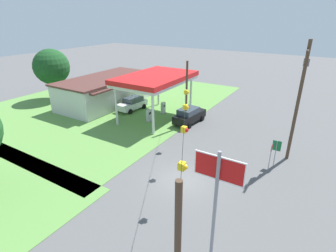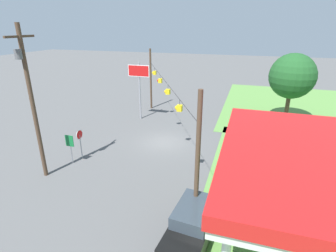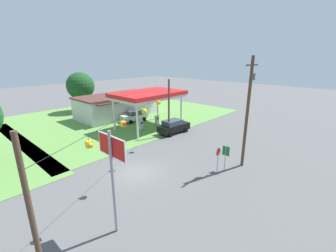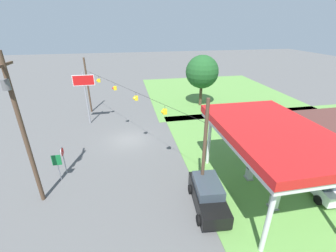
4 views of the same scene
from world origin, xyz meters
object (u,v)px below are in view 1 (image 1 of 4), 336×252
car_at_pumps_front (189,115)px  stop_sign_overhead (217,184)px  fuel_pump_near (149,116)px  tree_behind_station (51,67)px  gas_station_canopy (156,79)px  fuel_pump_far (163,108)px  gas_station_store (107,90)px  route_sign (276,148)px  car_at_pumps_rear (132,103)px  utility_pole_main (299,97)px  stop_sign_roadside (271,151)px

car_at_pumps_front → stop_sign_overhead: size_ratio=0.75×
fuel_pump_near → tree_behind_station: size_ratio=0.20×
gas_station_canopy → fuel_pump_far: size_ratio=6.57×
gas_station_store → tree_behind_station: (-2.66, 8.15, 3.02)m
stop_sign_overhead → route_sign: 11.85m
car_at_pumps_rear → utility_pole_main: bearing=87.2°
gas_station_store → utility_pole_main: (-3.35, -25.32, 3.84)m
route_sign → tree_behind_station: (2.77, 32.69, 3.26)m
utility_pole_main → route_sign: bearing=159.7°
fuel_pump_near → stop_sign_roadside: bearing=-103.8°
car_at_pumps_front → fuel_pump_near: bearing=121.9°
tree_behind_station → stop_sign_roadside: bearing=-96.6°
route_sign → car_at_pumps_rear: bearing=75.5°
route_sign → utility_pole_main: size_ratio=0.23×
fuel_pump_near → stop_sign_overhead: (-14.11, -14.20, 3.98)m
stop_sign_roadside → stop_sign_overhead: 10.88m
utility_pole_main → tree_behind_station: utility_pole_main is taller
gas_station_canopy → utility_pole_main: (-2.24, -15.92, 0.85)m
fuel_pump_far → car_at_pumps_front: 4.54m
gas_station_canopy → tree_behind_station: 17.62m
gas_station_store → stop_sign_overhead: 29.13m
route_sign → tree_behind_station: tree_behind_station is taller
stop_sign_roadside → stop_sign_overhead: size_ratio=0.39×
gas_station_store → utility_pole_main: 25.83m
car_at_pumps_front → utility_pole_main: size_ratio=0.47×
car_at_pumps_rear → stop_sign_roadside: (-6.02, -19.31, 0.90)m
fuel_pump_far → tree_behind_station: (-3.20, 17.55, 4.24)m
stop_sign_overhead → car_at_pumps_rear: bearing=48.5°
stop_sign_roadside → utility_pole_main: 5.11m
gas_station_store → car_at_pumps_front: bearing=-92.2°
tree_behind_station → gas_station_canopy: bearing=-84.9°
stop_sign_overhead → gas_station_canopy: bearing=42.0°
car_at_pumps_rear → stop_sign_overhead: 25.14m
gas_station_canopy → car_at_pumps_front: bearing=-82.7°
gas_station_store → fuel_pump_far: bearing=-86.8°
fuel_pump_far → tree_behind_station: size_ratio=0.20×
fuel_pump_far → stop_sign_roadside: 16.47m
route_sign → utility_pole_main: 4.65m
fuel_pump_near → stop_sign_overhead: bearing=-134.8°
stop_sign_overhead → route_sign: (11.42, -0.94, -3.01)m
gas_station_store → route_sign: (-5.44, -24.54, -0.24)m
fuel_pump_far → car_at_pumps_front: car_at_pumps_front is taller
gas_station_store → utility_pole_main: size_ratio=1.38×
gas_station_store → stop_sign_roadside: (-6.39, -24.31, -0.14)m
stop_sign_overhead → utility_pole_main: bearing=-7.2°
fuel_pump_far → tree_behind_station: 18.34m
tree_behind_station → fuel_pump_far: bearing=-79.7°
fuel_pump_near → fuel_pump_far: same height
gas_station_store → tree_behind_station: 9.09m
gas_station_canopy → tree_behind_station: bearing=95.1°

